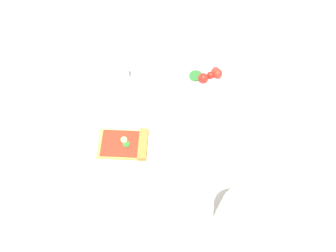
# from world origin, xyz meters

# --- Properties ---
(ground_plane) EXTENTS (2.40, 2.40, 0.00)m
(ground_plane) POSITION_xyz_m (0.00, 0.00, 0.00)
(ground_plane) COLOR beige
(ground_plane) RESTS_ON ground
(plate) EXTENTS (0.28, 0.28, 0.01)m
(plate) POSITION_xyz_m (0.03, 0.00, 0.01)
(plate) COLOR white
(plate) RESTS_ON ground_plane
(pizza_slice_main) EXTENTS (0.13, 0.13, 0.02)m
(pizza_slice_main) POSITION_xyz_m (0.00, -0.01, 0.02)
(pizza_slice_main) COLOR gold
(pizza_slice_main) RESTS_ON plate
(salad_bowl) EXTENTS (0.13, 0.13, 0.08)m
(salad_bowl) POSITION_xyz_m (-0.25, -0.00, 0.03)
(salad_bowl) COLOR white
(salad_bowl) RESTS_ON ground_plane
(soda_glass) EXTENTS (0.08, 0.08, 0.12)m
(soda_glass) POSITION_xyz_m (-0.04, 0.27, 0.06)
(soda_glass) COLOR silver
(soda_glass) RESTS_ON ground_plane
(pepper_shaker) EXTENTS (0.03, 0.03, 0.08)m
(pepper_shaker) POSITION_xyz_m (-0.12, -0.17, 0.04)
(pepper_shaker) COLOR silver
(pepper_shaker) RESTS_ON ground_plane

